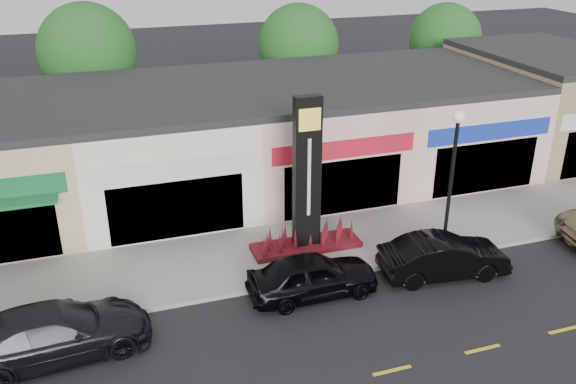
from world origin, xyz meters
name	(u,v)px	position (x,y,z in m)	size (l,w,h in m)	color
ground	(261,329)	(0.00, 0.00, 0.00)	(120.00, 120.00, 0.00)	black
sidewalk	(229,260)	(0.00, 4.35, 0.07)	(52.00, 4.30, 0.15)	gray
curb	(244,292)	(0.00, 2.10, 0.07)	(52.00, 0.20, 0.15)	gray
shop_cream	(159,144)	(-1.50, 11.47, 2.40)	(7.00, 10.01, 4.80)	white
shop_pink_w	(304,129)	(5.50, 11.47, 2.40)	(7.00, 10.01, 4.80)	#D4A3A1
shop_pink_e	(431,116)	(12.50, 11.47, 2.40)	(7.00, 10.01, 4.80)	#D4A3A1
shop_tan	(543,100)	(19.50, 11.48, 2.65)	(7.00, 10.01, 5.30)	#8C7651
tree_rear_west	(87,52)	(-4.00, 19.50, 5.22)	(5.20, 5.20, 7.83)	#382619
tree_rear_mid	(298,45)	(8.00, 19.50, 4.88)	(4.80, 4.80, 7.29)	#382619
tree_rear_east	(445,40)	(18.00, 19.50, 4.63)	(4.60, 4.60, 6.94)	#382619
lamp_east_near	(453,168)	(8.00, 2.50, 3.48)	(0.44, 0.44, 5.47)	black
pylon_sign	(307,198)	(3.00, 4.20, 2.27)	(4.20, 1.30, 6.00)	#540E12
car_dark_sedan	(54,333)	(-6.03, 0.71, 0.80)	(5.53, 2.25, 1.60)	black
car_black_sedan	(313,276)	(2.19, 1.32, 0.76)	(4.43, 1.78, 1.51)	black
car_black_conv	(444,257)	(7.06, 1.02, 0.75)	(4.58, 1.60, 1.51)	black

